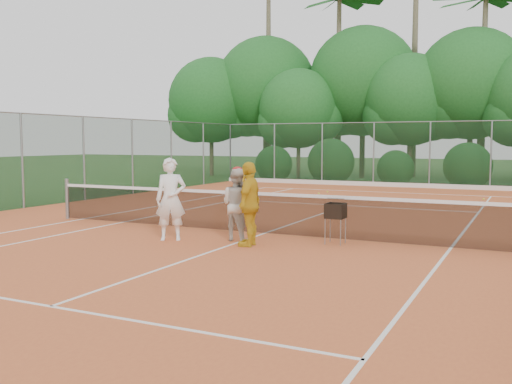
% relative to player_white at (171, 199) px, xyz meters
% --- Properties ---
extents(ground, '(120.00, 120.00, 0.00)m').
position_rel_player_white_xyz_m(ground, '(1.44, 1.58, -0.90)').
color(ground, '#234819').
rests_on(ground, ground).
extents(clay_court, '(18.00, 36.00, 0.02)m').
position_rel_player_white_xyz_m(clay_court, '(1.44, 1.58, -0.89)').
color(clay_court, '#CC5F2F').
rests_on(clay_court, ground).
extents(tennis_net, '(11.97, 0.10, 1.10)m').
position_rel_player_white_xyz_m(tennis_net, '(1.44, 1.58, -0.37)').
color(tennis_net, gray).
rests_on(tennis_net, clay_court).
extents(player_white, '(0.77, 0.69, 1.77)m').
position_rel_player_white_xyz_m(player_white, '(0.00, 0.00, 0.00)').
color(player_white, white).
rests_on(player_white, clay_court).
extents(player_center_grp, '(0.86, 0.73, 1.59)m').
position_rel_player_white_xyz_m(player_center_grp, '(1.32, 0.56, -0.10)').
color(player_center_grp, beige).
rests_on(player_center_grp, clay_court).
extents(player_yellow, '(0.54, 1.05, 1.71)m').
position_rel_player_white_xyz_m(player_yellow, '(1.82, 0.13, -0.03)').
color(player_yellow, gold).
rests_on(player_yellow, clay_court).
extents(ball_hopper, '(0.37, 0.37, 0.85)m').
position_rel_player_white_xyz_m(ball_hopper, '(3.32, 1.10, -0.21)').
color(ball_hopper, gray).
rests_on(ball_hopper, clay_court).
extents(stray_ball_a, '(0.07, 0.07, 0.07)m').
position_rel_player_white_xyz_m(stray_ball_a, '(-0.73, 11.44, -0.85)').
color(stray_ball_a, '#C1E535').
rests_on(stray_ball_a, clay_court).
extents(stray_ball_b, '(0.07, 0.07, 0.07)m').
position_rel_player_white_xyz_m(stray_ball_b, '(-0.68, 12.33, -0.85)').
color(stray_ball_b, '#CDEF37').
rests_on(stray_ball_b, clay_court).
extents(stray_ball_c, '(0.07, 0.07, 0.07)m').
position_rel_player_white_xyz_m(stray_ball_c, '(5.39, 11.94, -0.85)').
color(stray_ball_c, yellow).
rests_on(stray_ball_c, clay_court).
extents(court_markings, '(11.03, 23.83, 0.01)m').
position_rel_player_white_xyz_m(court_markings, '(1.44, 1.58, -0.88)').
color(court_markings, white).
rests_on(court_markings, clay_court).
extents(fence_back, '(18.07, 0.07, 3.00)m').
position_rel_player_white_xyz_m(fence_back, '(1.44, 16.58, 0.62)').
color(fence_back, '#19381E').
rests_on(fence_back, clay_court).
extents(tropical_treeline, '(32.10, 8.49, 15.03)m').
position_rel_player_white_xyz_m(tropical_treeline, '(2.87, 21.80, 4.21)').
color(tropical_treeline, brown).
rests_on(tropical_treeline, ground).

